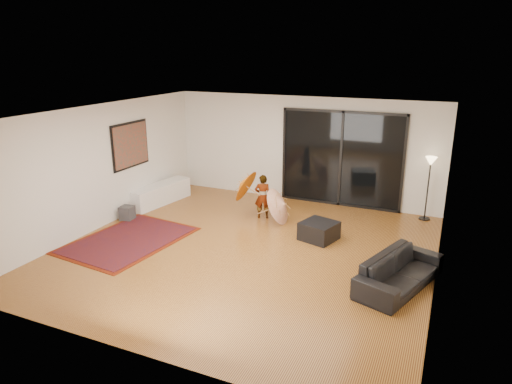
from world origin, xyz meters
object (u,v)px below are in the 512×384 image
Objects in this scene: media_console at (160,194)px; sofa at (400,271)px; child at (263,197)px; ottoman at (319,231)px.

sofa reaches higher than media_console.
child is at bearing 77.24° from sofa.
ottoman is at bearing 135.79° from child.
sofa is 3.98m from child.
media_console is 1.74× the size of child.
child reaches higher than ottoman.
ottoman is 1.76m from child.
ottoman is at bearing 0.89° from media_console.
sofa is at bearing -37.88° from ottoman.
media_console is 0.97× the size of sofa.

